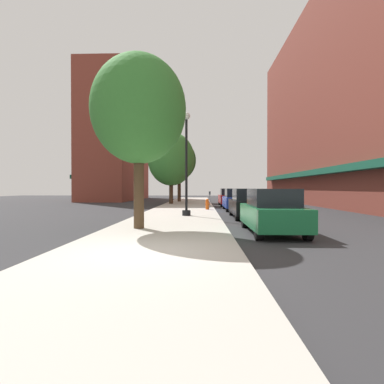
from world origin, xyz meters
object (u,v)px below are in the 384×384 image
tree_mid (139,110)px  car_red (229,197)px  tree_near (171,159)px  lamppost (186,162)px  fire_hydrant (207,204)px  tree_far (179,160)px  car_black (248,204)px  parking_meter_near (210,197)px  car_blue (236,200)px  car_green (272,212)px

tree_mid → car_red: size_ratio=1.57×
tree_near → lamppost: bearing=-80.6°
tree_near → fire_hydrant: bearing=-67.2°
lamppost → tree_mid: 5.98m
lamppost → car_red: (3.48, 11.84, -2.39)m
lamppost → tree_far: 18.87m
fire_hydrant → tree_near: (-3.52, 8.37, 4.15)m
lamppost → car_black: size_ratio=1.37×
lamppost → parking_meter_near: lamppost is taller
car_blue → car_red: same height
parking_meter_near → car_blue: (1.95, -1.50, -0.14)m
fire_hydrant → tree_near: tree_near is taller
tree_near → car_blue: bearing=-53.7°
tree_near → tree_far: 5.27m
car_blue → parking_meter_near: bearing=142.8°
fire_hydrant → tree_mid: tree_mid is taller
lamppost → tree_near: size_ratio=0.81×
lamppost → tree_near: bearing=99.4°
car_red → car_blue: bearing=-90.7°
car_black → lamppost: bearing=179.0°
car_black → car_blue: size_ratio=1.00×
parking_meter_near → tree_far: (-3.32, 11.49, 4.04)m
car_green → car_black: 5.82m
fire_hydrant → tree_far: 14.65m
tree_near → car_blue: (5.71, -7.76, -3.86)m
fire_hydrant → car_black: car_black is taller
parking_meter_near → tree_near: (-3.76, 6.26, 3.72)m
car_black → tree_far: bearing=106.8°
tree_mid → car_blue: tree_mid is taller
lamppost → car_red: lamppost is taller
car_black → car_red: bearing=91.1°
fire_hydrant → car_red: size_ratio=0.18×
lamppost → car_green: 7.29m
fire_hydrant → tree_mid: 11.81m
fire_hydrant → tree_near: size_ratio=0.11×
tree_far → car_green: tree_far is taller
car_blue → car_red: (0.00, 6.13, 0.00)m
parking_meter_near → car_red: bearing=67.1°
fire_hydrant → car_red: car_red is taller
tree_far → car_red: 9.61m
tree_far → lamppost: bearing=-84.6°
car_black → car_blue: bearing=91.1°
fire_hydrant → tree_far: tree_far is taller
lamppost → car_green: bearing=-59.6°
tree_near → car_red: 7.08m
tree_mid → fire_hydrant: bearing=74.9°
tree_mid → car_black: bearing=47.0°
car_green → car_black: size_ratio=1.00×
tree_mid → tree_near: bearing=91.9°
tree_near → car_black: tree_near is taller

